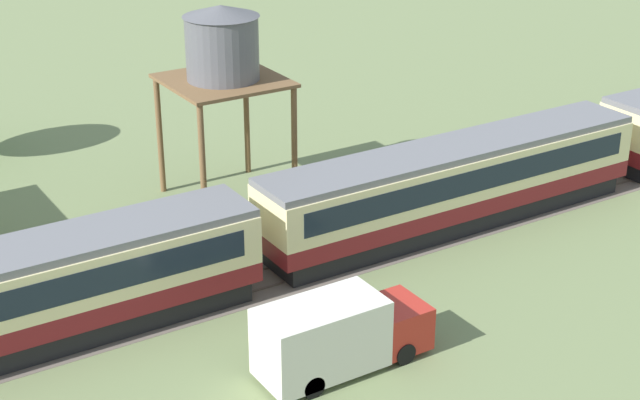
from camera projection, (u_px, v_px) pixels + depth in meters
name	position (u px, v px, depth m)	size (l,w,h in m)	color
passenger_train	(458.00, 180.00, 43.97)	(100.48, 3.20, 3.90)	maroon
railway_track	(560.00, 193.00, 48.04)	(161.64, 3.60, 0.04)	#665B51
water_tower	(222.00, 50.00, 44.68)	(5.24, 5.24, 9.39)	brown
delivery_truck_red	(338.00, 335.00, 33.48)	(6.29, 2.23, 2.70)	#B2281E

